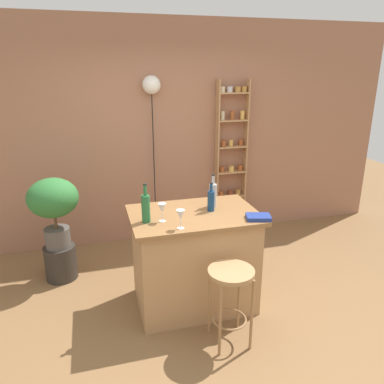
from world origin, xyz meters
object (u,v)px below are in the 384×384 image
Objects in this scene: plant_stool at (61,262)px; cookbook at (258,217)px; wine_glass_left at (162,209)px; spice_shelf at (231,158)px; potted_plant at (53,203)px; pendant_globe_light at (151,87)px; bar_stool at (231,288)px; bottle_spirits_clear at (146,208)px; bottle_vinegar at (211,200)px; wine_glass_center at (181,215)px; bottle_sauce_amber at (213,194)px.

plant_stool is 2.24m from cookbook.
wine_glass_left reaches higher than cookbook.
potted_plant is at bearing -162.78° from spice_shelf.
spice_shelf is 0.98× the size of pendant_globe_light.
wine_glass_left is at bearing -97.66° from pendant_globe_light.
bar_stool is 0.97m from bottle_spirits_clear.
bottle_vinegar is at bearing -29.13° from potted_plant.
potted_plant is 2.80× the size of bottle_vinegar.
bar_stool is 0.71m from wine_glass_center.
bottle_vinegar is at bearing -117.15° from bottle_sauce_amber.
bar_stool is 0.33× the size of spice_shelf.
pendant_globe_light is at bearing 102.50° from bottle_sauce_amber.
bottle_vinegar is at bearing 9.54° from bottle_spirits_clear.
bottle_sauce_amber is (-0.73, -1.40, 0.01)m from spice_shelf.
bottle_vinegar reaches higher than wine_glass_center.
potted_plant is 1.57m from wine_glass_center.
cookbook is 2.18m from pendant_globe_light.
spice_shelf is 7.63× the size of bottle_vinegar.
bar_stool is 4.16× the size of wine_glass_left.
bottle_vinegar reaches higher than plant_stool.
potted_plant is (0.00, 0.00, 0.69)m from plant_stool.
bar_stool is at bearing -45.58° from plant_stool.
wine_glass_center is at bearing -122.32° from spice_shelf.
pendant_globe_light is at bearing 82.34° from wine_glass_left.
potted_plant reaches higher than wine_glass_left.
bottle_spirits_clear reaches higher than wine_glass_center.
wine_glass_left reaches higher than plant_stool.
pendant_globe_light is at bearing 123.79° from cookbook.
spice_shelf is 2.13m from bottle_spirits_clear.
bar_stool is 2.13× the size of bottle_sauce_amber.
wine_glass_left is at bearing -10.73° from bottle_spirits_clear.
pendant_globe_light is at bearing 77.58° from bottle_spirits_clear.
cookbook is (0.37, 0.33, 0.45)m from bar_stool.
spice_shelf is at bearing 69.07° from bar_stool.
spice_shelf is at bearing 62.46° from bottle_vinegar.
bottle_vinegar is 0.46m from cookbook.
bottle_sauce_amber is at bearing 62.85° from bottle_vinegar.
bottle_sauce_amber reaches higher than bar_stool.
wine_glass_left is 1.00× the size of wine_glass_center.
spice_shelf reaches higher than plant_stool.
spice_shelf reaches higher than wine_glass_center.
bottle_sauce_amber reaches higher than cookbook.
wine_glass_center is 0.71m from cookbook.
bottle_spirits_clear is (-0.58, 0.53, 0.56)m from bar_stool.
wine_glass_left is (-1.27, -1.63, 0.01)m from spice_shelf.
bottle_vinegar is 1.66× the size of wine_glass_center.
bottle_spirits_clear is 1.08× the size of bottle_sauce_amber.
wine_glass_left is at bearing -176.39° from cookbook.
wine_glass_center is (-0.33, 0.32, 0.55)m from bar_stool.
bottle_spirits_clear reaches higher than cookbook.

